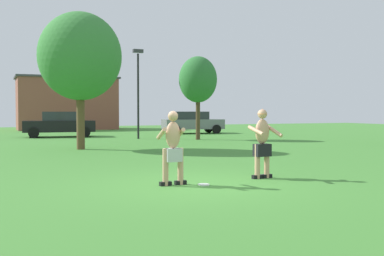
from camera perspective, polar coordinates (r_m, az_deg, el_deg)
The scene contains 10 objects.
ground_plane at distance 10.21m, azimuth 0.51°, elevation -7.06°, with size 80.00×80.00×0.00m, color #428433.
player_with_cap at distance 11.22m, azimuth 8.70°, elevation -1.51°, with size 0.68×0.59×1.68m.
player_in_gray at distance 10.10m, azimuth -2.38°, elevation -2.29°, with size 0.62×0.58×1.63m.
frisbee at distance 10.17m, azimuth 1.44°, elevation -7.02°, with size 0.27×0.27×0.03m, color white.
car_gray_near_post at distance 33.33m, azimuth 0.01°, elevation 0.75°, with size 4.48×2.44×1.58m.
car_black_mid_lot at distance 30.02m, azimuth -16.03°, elevation 0.51°, with size 4.43×2.31×1.58m.
lamp_post at distance 27.06m, azimuth -6.68°, elevation 5.51°, with size 0.60×0.24×5.20m.
outbuilding_behind_lot at distance 42.13m, azimuth -15.24°, elevation 2.97°, with size 8.57×4.76×4.58m.
tree_left_field at distance 26.23m, azimuth 0.74°, elevation 5.97°, with size 2.17×2.17×4.72m.
tree_right_field at distance 20.16m, azimuth -13.68°, elevation 8.57°, with size 3.49×3.49×5.78m.
Camera 1 is at (-4.07, -9.22, 1.63)m, focal length 43.12 mm.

